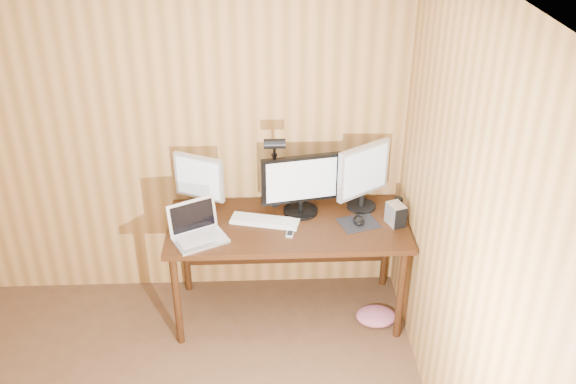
{
  "coord_description": "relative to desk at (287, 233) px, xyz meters",
  "views": [
    {
      "loc": [
        0.78,
        -1.99,
        3.05
      ],
      "look_at": [
        0.93,
        1.58,
        1.02
      ],
      "focal_mm": 40.0,
      "sensor_mm": 36.0,
      "label": 1
    }
  ],
  "objects": [
    {
      "name": "monitor_right",
      "position": [
        0.52,
        0.12,
        0.38
      ],
      "size": [
        0.37,
        0.27,
        0.47
      ],
      "rotation": [
        0.0,
        0.0,
        0.59
      ],
      "color": "black",
      "rests_on": "desk"
    },
    {
      "name": "mousepad",
      "position": [
        0.47,
        -0.09,
        0.12
      ],
      "size": [
        0.3,
        0.27,
        0.0
      ],
      "primitive_type": "cube",
      "rotation": [
        0.0,
        0.0,
        0.3
      ],
      "color": "black",
      "rests_on": "desk"
    },
    {
      "name": "monitor_center",
      "position": [
        0.09,
        0.07,
        0.34
      ],
      "size": [
        0.54,
        0.24,
        0.43
      ],
      "rotation": [
        0.0,
        0.0,
        0.19
      ],
      "color": "black",
      "rests_on": "desk"
    },
    {
      "name": "desk",
      "position": [
        0.0,
        0.0,
        0.0
      ],
      "size": [
        1.6,
        0.7,
        0.75
      ],
      "color": "#32180A",
      "rests_on": "floor"
    },
    {
      "name": "fabric_pile",
      "position": [
        0.62,
        -0.21,
        -0.58
      ],
      "size": [
        0.31,
        0.27,
        0.09
      ],
      "primitive_type": null,
      "rotation": [
        0.0,
        0.0,
        0.14
      ],
      "color": "#B7586E",
      "rests_on": "floor"
    },
    {
      "name": "room_shell",
      "position": [
        -0.93,
        -1.7,
        0.62
      ],
      "size": [
        4.0,
        4.0,
        4.0
      ],
      "color": "#533620",
      "rests_on": "ground"
    },
    {
      "name": "laptop",
      "position": [
        -0.59,
        -0.21,
        0.18
      ],
      "size": [
        0.4,
        0.37,
        0.23
      ],
      "rotation": [
        0.0,
        0.0,
        0.47
      ],
      "color": "silver",
      "rests_on": "desk"
    },
    {
      "name": "monitor_left",
      "position": [
        -0.59,
        0.14,
        0.34
      ],
      "size": [
        0.34,
        0.18,
        0.41
      ],
      "rotation": [
        0.0,
        0.0,
        -0.44
      ],
      "color": "black",
      "rests_on": "desk"
    },
    {
      "name": "speaker",
      "position": [
        0.75,
        0.0,
        0.19
      ],
      "size": [
        0.06,
        0.06,
        0.13
      ],
      "primitive_type": "cylinder",
      "color": "black",
      "rests_on": "desk"
    },
    {
      "name": "hard_drive",
      "position": [
        0.72,
        -0.11,
        0.2
      ],
      "size": [
        0.13,
        0.16,
        0.15
      ],
      "rotation": [
        0.0,
        0.0,
        0.34
      ],
      "color": "silver",
      "rests_on": "desk"
    },
    {
      "name": "phone",
      "position": [
        0.01,
        -0.21,
        0.13
      ],
      "size": [
        0.06,
        0.1,
        0.01
      ],
      "rotation": [
        0.0,
        0.0,
        -0.18
      ],
      "color": "silver",
      "rests_on": "desk"
    },
    {
      "name": "mouse",
      "position": [
        0.47,
        -0.09,
        0.15
      ],
      "size": [
        0.1,
        0.13,
        0.04
      ],
      "primitive_type": "ellipsoid",
      "rotation": [
        0.0,
        0.0,
        0.24
      ],
      "color": "black",
      "rests_on": "mousepad"
    },
    {
      "name": "desk_lamp",
      "position": [
        -0.08,
        0.1,
        0.5
      ],
      "size": [
        0.14,
        0.2,
        0.61
      ],
      "rotation": [
        0.0,
        0.0,
        0.21
      ],
      "color": "black",
      "rests_on": "desk"
    },
    {
      "name": "keyboard",
      "position": [
        -0.15,
        -0.05,
        0.13
      ],
      "size": [
        0.48,
        0.24,
        0.02
      ],
      "rotation": [
        0.0,
        0.0,
        -0.24
      ],
      "color": "white",
      "rests_on": "desk"
    }
  ]
}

